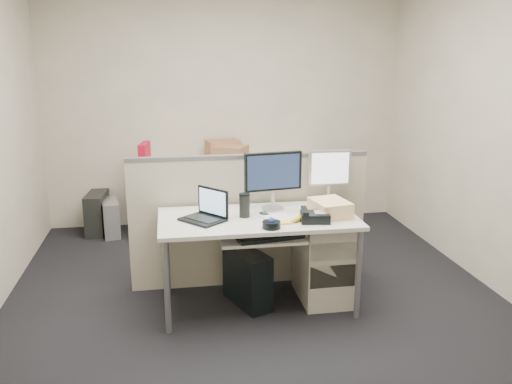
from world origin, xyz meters
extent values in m
cube|color=black|center=(0.00, 0.00, -0.01)|extent=(4.00, 4.50, 0.01)
cube|color=beige|center=(0.00, 2.25, 1.35)|extent=(4.00, 0.02, 2.70)
cube|color=beige|center=(0.00, -2.25, 1.35)|extent=(4.00, 0.02, 2.70)
cube|color=beige|center=(2.00, 0.00, 1.35)|extent=(0.02, 4.50, 2.70)
cube|color=silver|center=(0.00, 0.00, 0.71)|extent=(1.50, 0.75, 0.03)
cylinder|color=slate|center=(-0.70, -0.33, 0.35)|extent=(0.04, 0.04, 0.70)
cylinder|color=slate|center=(-0.70, 0.33, 0.35)|extent=(0.04, 0.04, 0.70)
cylinder|color=slate|center=(0.70, -0.33, 0.35)|extent=(0.04, 0.04, 0.70)
cylinder|color=slate|center=(0.70, 0.33, 0.35)|extent=(0.04, 0.04, 0.70)
cube|color=silver|center=(0.00, -0.18, 0.62)|extent=(0.62, 0.32, 0.02)
cube|color=beige|center=(0.55, 0.05, 0.33)|extent=(0.40, 0.55, 0.65)
cube|color=#AA9E8C|center=(0.00, 0.45, 0.55)|extent=(2.00, 0.06, 1.10)
cube|color=beige|center=(0.00, 1.93, 0.36)|extent=(2.00, 0.60, 0.72)
cube|color=black|center=(0.15, 0.18, 0.96)|extent=(0.48, 0.24, 0.46)
cube|color=#B7B7BC|center=(0.65, 0.32, 0.95)|extent=(0.36, 0.18, 0.43)
cube|color=black|center=(-0.42, -0.03, 0.84)|extent=(0.37, 0.38, 0.23)
cylinder|color=black|center=(0.05, -0.28, 0.76)|extent=(0.16, 0.16, 0.05)
cube|color=black|center=(0.40, -0.18, 0.76)|extent=(0.23, 0.20, 0.07)
cube|color=silver|center=(0.15, -0.08, 0.74)|extent=(0.28, 0.31, 0.01)
cube|color=#E1C547|center=(0.18, -0.18, 0.74)|extent=(0.09, 0.09, 0.01)
cylinder|color=black|center=(-0.10, 0.02, 0.82)|extent=(0.10, 0.10, 0.17)
ellipsoid|color=yellow|center=(0.28, -0.15, 0.75)|extent=(0.17, 0.16, 0.04)
cube|color=black|center=(0.06, 0.05, 0.74)|extent=(0.06, 0.10, 0.01)
cube|color=beige|center=(0.55, -0.05, 0.79)|extent=(0.30, 0.35, 0.12)
cube|color=black|center=(0.05, -0.22, 0.64)|extent=(0.50, 0.25, 0.03)
cube|color=black|center=(-0.08, 0.04, 0.22)|extent=(0.35, 0.51, 0.44)
cube|color=black|center=(-1.45, 2.03, 0.22)|extent=(0.24, 0.49, 0.45)
cube|color=#B7B7BC|center=(-1.30, 1.92, 0.19)|extent=(0.23, 0.43, 0.38)
cube|color=#8E6444|center=(-0.05, 2.05, 0.85)|extent=(0.40, 0.33, 0.27)
cube|color=#8E6444|center=(0.00, 1.81, 0.84)|extent=(0.42, 0.39, 0.25)
cube|color=#B90C25|center=(-0.90, 1.83, 0.87)|extent=(0.12, 0.33, 0.30)
camera|label=1|loc=(-0.65, -3.87, 1.96)|focal=38.00mm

